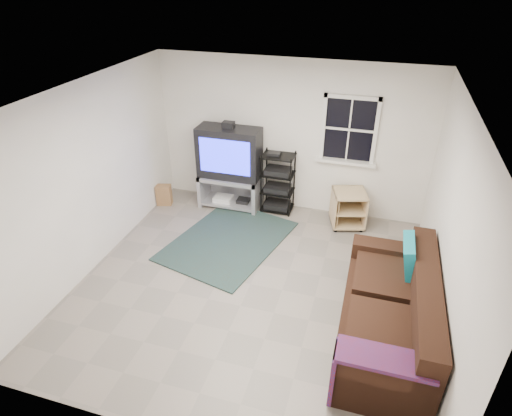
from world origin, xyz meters
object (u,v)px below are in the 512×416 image
(side_table_right, at_px, (349,205))
(tv_unit, at_px, (230,161))
(av_rack, at_px, (278,186))
(sofa, at_px, (390,316))
(side_table_left, at_px, (348,206))

(side_table_right, bearing_deg, tv_unit, -178.80)
(av_rack, height_order, side_table_right, av_rack)
(av_rack, relative_size, side_table_right, 1.73)
(tv_unit, bearing_deg, sofa, -41.39)
(av_rack, distance_m, sofa, 3.23)
(tv_unit, xyz_separation_m, av_rack, (0.85, 0.07, -0.39))
(av_rack, distance_m, side_table_left, 1.25)
(side_table_left, distance_m, side_table_right, 0.09)
(tv_unit, height_order, side_table_right, tv_unit)
(side_table_left, relative_size, side_table_right, 1.03)
(side_table_left, bearing_deg, tv_unit, 178.76)
(side_table_right, bearing_deg, sofa, -73.95)
(tv_unit, xyz_separation_m, side_table_left, (2.08, -0.05, -0.54))
(side_table_left, bearing_deg, av_rack, 174.60)
(side_table_left, distance_m, sofa, 2.55)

